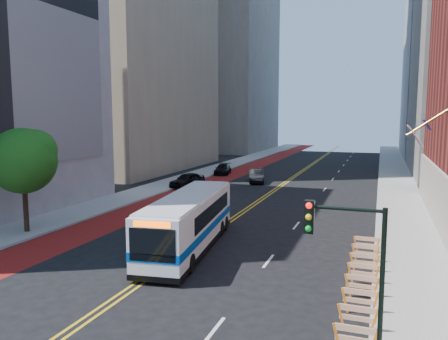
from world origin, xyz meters
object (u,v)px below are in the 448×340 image
car_b (256,176)px  car_c (223,169)px  transit_bus (190,221)px  car_a (187,180)px  traffic_signal (349,256)px  street_tree (24,158)px

car_b → car_c: size_ratio=1.04×
transit_bus → car_c: bearing=98.8°
transit_bus → car_a: (-9.26, 19.88, -0.86)m
traffic_signal → transit_bus: 14.00m
transit_bus → car_b: (-3.21, 25.74, -0.87)m
transit_bus → car_b: transit_bus is taller
car_c → car_a: bearing=-101.1°
traffic_signal → transit_bus: bearing=132.9°
street_tree → traffic_signal: size_ratio=1.32×
street_tree → car_b: bearing=73.0°
traffic_signal → car_b: (-12.63, 35.90, -2.95)m
street_tree → car_a: street_tree is taller
car_a → car_b: size_ratio=0.98×
street_tree → car_c: bearing=86.5°
transit_bus → car_c: 32.52m
transit_bus → car_b: bearing=89.2°
street_tree → car_c: (1.94, 31.75, -4.26)m
car_a → street_tree: bearing=-82.6°
transit_bus → car_b: 25.96m
car_a → car_b: (6.05, 5.87, -0.01)m
car_b → transit_bus: bearing=-99.2°
transit_bus → car_b: size_ratio=2.50×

